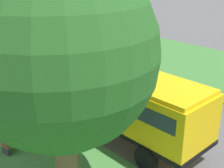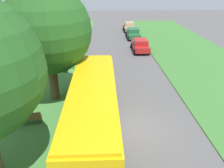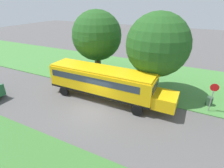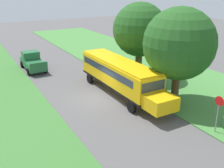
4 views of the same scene
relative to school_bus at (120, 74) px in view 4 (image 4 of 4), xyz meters
The scene contains 8 objects.
ground_plane 3.19m from the school_bus, ahead, with size 120.00×120.00×0.00m, color #565454.
grass_verge 7.70m from the school_bus, behind, with size 12.00×80.00×0.08m, color #47843D.
school_bus is the anchor object (origin of this frame).
pickup_truck 12.97m from the school_bus, 66.12° to the right, with size 2.28×5.40×2.10m.
oak_tree_beside_bus 6.20m from the school_bus, 142.41° to the right, with size 5.78×5.75×8.12m.
oak_tree_roadside_mid 6.14m from the school_bus, 127.57° to the left, with size 5.97×5.97×8.18m.
stop_sign 9.62m from the school_bus, 102.37° to the left, with size 0.08×0.68×2.74m.
park_bench 4.42m from the school_bus, behind, with size 1.66×0.76×0.92m.
Camera 4 is at (9.53, 19.54, 9.60)m, focal length 42.00 mm.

